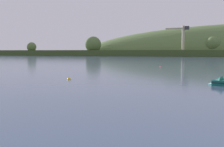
# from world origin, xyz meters

# --- Properties ---
(dockside_crane) EXTENTS (17.99, 5.76, 22.97)m
(dockside_crane) POSITION_xyz_m (-10.60, 214.92, 11.64)
(dockside_crane) COLOR #4C4C51
(dockside_crane) RESTS_ON ground
(mooring_buoy_foreground) EXTENTS (0.51, 0.51, 0.59)m
(mooring_buoy_foreground) POSITION_xyz_m (-0.50, 24.20, 0.00)
(mooring_buoy_foreground) COLOR yellow
(mooring_buoy_foreground) RESTS_ON ground
(mooring_buoy_midchannel) EXTENTS (0.50, 0.50, 0.58)m
(mooring_buoy_midchannel) POSITION_xyz_m (4.63, 61.90, 0.00)
(mooring_buoy_midchannel) COLOR #E06675
(mooring_buoy_midchannel) RESTS_ON ground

